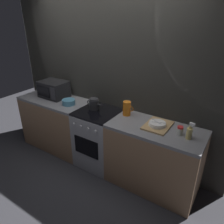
% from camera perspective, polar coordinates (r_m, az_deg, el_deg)
% --- Properties ---
extents(ground_plane, '(8.00, 8.00, 0.00)m').
position_cam_1_polar(ground_plane, '(3.57, -3.36, -13.03)').
color(ground_plane, '#2D2D33').
extents(back_wall, '(3.60, 0.05, 2.40)m').
position_cam_1_polar(back_wall, '(3.23, -0.48, 7.06)').
color(back_wall, '#B2AD9E').
rests_on(back_wall, ground_plane).
extents(counter_left, '(1.20, 0.60, 0.90)m').
position_cam_1_polar(counter_left, '(3.85, -14.40, -2.80)').
color(counter_left, '#997251').
rests_on(counter_left, ground_plane).
extents(stove_unit, '(0.60, 0.63, 0.90)m').
position_cam_1_polar(stove_unit, '(3.31, -3.57, -6.90)').
color(stove_unit, '#9E9EA3').
rests_on(stove_unit, ground_plane).
extents(counter_right, '(1.20, 0.60, 0.90)m').
position_cam_1_polar(counter_right, '(2.95, 10.97, -11.84)').
color(counter_right, '#997251').
rests_on(counter_right, ground_plane).
extents(microwave, '(0.46, 0.35, 0.27)m').
position_cam_1_polar(microwave, '(3.72, -15.34, 5.90)').
color(microwave, black).
rests_on(microwave, counter_left).
extents(kettle, '(0.28, 0.15, 0.17)m').
position_cam_1_polar(kettle, '(3.14, -4.83, 2.15)').
color(kettle, '#262628').
rests_on(kettle, stove_unit).
extents(mixing_bowl, '(0.20, 0.20, 0.08)m').
position_cam_1_polar(mixing_bowl, '(3.38, -11.53, 2.63)').
color(mixing_bowl, teal).
rests_on(mixing_bowl, counter_left).
extents(pitcher, '(0.16, 0.11, 0.20)m').
position_cam_1_polar(pitcher, '(2.94, 4.00, 0.96)').
color(pitcher, orange).
rests_on(pitcher, counter_right).
extents(dish_pile, '(0.30, 0.40, 0.07)m').
position_cam_1_polar(dish_pile, '(2.74, 12.10, -3.33)').
color(dish_pile, tan).
rests_on(dish_pile, counter_right).
extents(spice_jar, '(0.08, 0.08, 0.10)m').
position_cam_1_polar(spice_jar, '(2.61, 17.67, -4.82)').
color(spice_jar, silver).
rests_on(spice_jar, counter_right).
extents(spray_bottle, '(0.08, 0.06, 0.20)m').
position_cam_1_polar(spray_bottle, '(2.55, 20.00, -5.17)').
color(spray_bottle, '#E5CC72').
rests_on(spray_bottle, counter_right).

